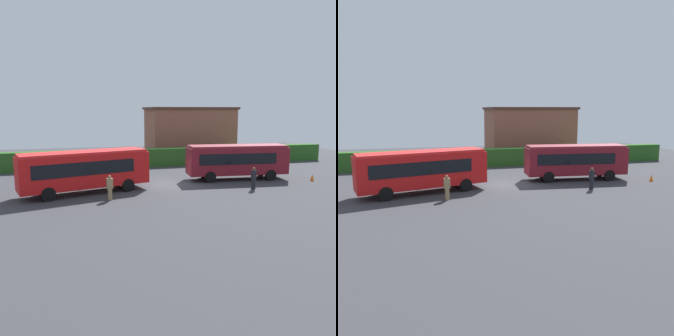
% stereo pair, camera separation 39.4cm
% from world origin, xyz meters
% --- Properties ---
extents(ground_plane, '(64.00, 64.00, 0.00)m').
position_xyz_m(ground_plane, '(0.00, 0.00, 0.00)').
color(ground_plane, '#38383D').
extents(bus_red, '(9.91, 4.87, 3.20)m').
position_xyz_m(bus_red, '(-6.92, -1.60, 1.84)').
color(bus_red, red).
rests_on(bus_red, ground_plane).
extents(bus_maroon, '(9.27, 3.15, 3.13)m').
position_xyz_m(bus_maroon, '(6.51, 0.34, 1.81)').
color(bus_maroon, maroon).
rests_on(bus_maroon, ground_plane).
extents(person_left, '(0.40, 0.26, 1.82)m').
position_xyz_m(person_left, '(-7.00, 2.78, 0.97)').
color(person_left, '#334C8C').
rests_on(person_left, ground_plane).
extents(person_center, '(0.45, 0.48, 1.77)m').
position_xyz_m(person_center, '(-6.60, 0.72, 0.94)').
color(person_center, olive).
rests_on(person_center, ground_plane).
extents(person_right, '(0.46, 0.32, 1.76)m').
position_xyz_m(person_right, '(-5.36, -4.12, 0.93)').
color(person_right, olive).
rests_on(person_right, ground_plane).
extents(person_far, '(0.48, 0.41, 1.76)m').
position_xyz_m(person_far, '(6.02, -3.67, 0.93)').
color(person_far, black).
rests_on(person_far, ground_plane).
extents(hedge_row, '(44.00, 1.38, 2.00)m').
position_xyz_m(hedge_row, '(0.00, 9.67, 1.00)').
color(hedge_row, '#28581E').
rests_on(hedge_row, ground_plane).
extents(depot_building, '(11.32, 6.89, 6.62)m').
position_xyz_m(depot_building, '(7.18, 16.13, 3.32)').
color(depot_building, brown).
rests_on(depot_building, ground_plane).
extents(traffic_cone, '(0.36, 0.36, 0.60)m').
position_xyz_m(traffic_cone, '(12.73, -2.04, 0.30)').
color(traffic_cone, orange).
rests_on(traffic_cone, ground_plane).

